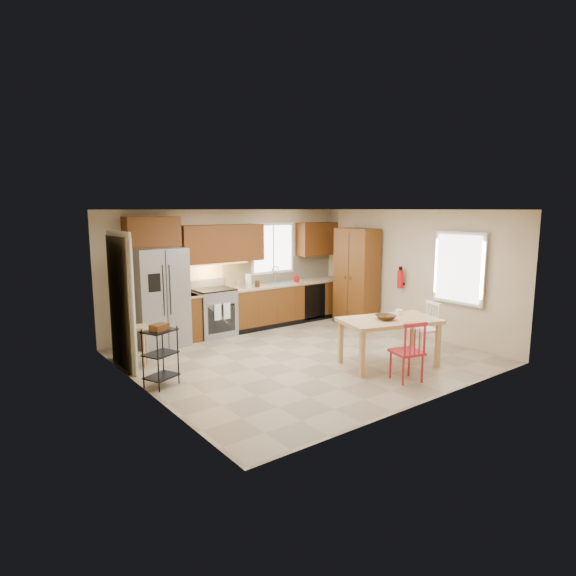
% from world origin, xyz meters
% --- Properties ---
extents(floor, '(5.50, 5.50, 0.00)m').
position_xyz_m(floor, '(0.00, 0.00, 0.00)').
color(floor, tan).
rests_on(floor, ground).
extents(ceiling, '(5.50, 5.00, 0.02)m').
position_xyz_m(ceiling, '(0.00, 0.00, 2.50)').
color(ceiling, silver).
rests_on(ceiling, ground).
extents(wall_back, '(5.50, 0.02, 2.50)m').
position_xyz_m(wall_back, '(0.00, 2.50, 1.25)').
color(wall_back, '#CCB793').
rests_on(wall_back, ground).
extents(wall_front, '(5.50, 0.02, 2.50)m').
position_xyz_m(wall_front, '(0.00, -2.50, 1.25)').
color(wall_front, '#CCB793').
rests_on(wall_front, ground).
extents(wall_left, '(0.02, 5.00, 2.50)m').
position_xyz_m(wall_left, '(-2.75, 0.00, 1.25)').
color(wall_left, '#CCB793').
rests_on(wall_left, ground).
extents(wall_right, '(0.02, 5.00, 2.50)m').
position_xyz_m(wall_right, '(2.75, 0.00, 1.25)').
color(wall_right, '#CCB793').
rests_on(wall_right, ground).
extents(refrigerator, '(0.92, 0.75, 1.82)m').
position_xyz_m(refrigerator, '(-1.70, 2.12, 0.91)').
color(refrigerator, gray).
rests_on(refrigerator, floor).
extents(range_stove, '(0.76, 0.63, 0.92)m').
position_xyz_m(range_stove, '(-0.55, 2.19, 0.46)').
color(range_stove, gray).
rests_on(range_stove, floor).
extents(base_cabinet_narrow, '(0.30, 0.60, 0.90)m').
position_xyz_m(base_cabinet_narrow, '(-1.10, 2.20, 0.45)').
color(base_cabinet_narrow, brown).
rests_on(base_cabinet_narrow, floor).
extents(base_cabinet_run, '(2.92, 0.60, 0.90)m').
position_xyz_m(base_cabinet_run, '(1.29, 2.20, 0.45)').
color(base_cabinet_run, brown).
rests_on(base_cabinet_run, floor).
extents(dishwasher, '(0.60, 0.02, 0.78)m').
position_xyz_m(dishwasher, '(1.85, 1.91, 0.45)').
color(dishwasher, black).
rests_on(dishwasher, floor).
extents(backsplash, '(2.92, 0.03, 0.55)m').
position_xyz_m(backsplash, '(1.29, 2.48, 1.18)').
color(backsplash, beige).
rests_on(backsplash, wall_back).
extents(upper_over_fridge, '(1.00, 0.35, 0.55)m').
position_xyz_m(upper_over_fridge, '(-1.70, 2.33, 2.10)').
color(upper_over_fridge, '#5F2F0F').
rests_on(upper_over_fridge, wall_back).
extents(upper_left_block, '(1.80, 0.35, 0.75)m').
position_xyz_m(upper_left_block, '(-0.25, 2.33, 1.83)').
color(upper_left_block, '#5F2F0F').
rests_on(upper_left_block, wall_back).
extents(upper_right_block, '(1.00, 0.35, 0.75)m').
position_xyz_m(upper_right_block, '(2.25, 2.33, 1.83)').
color(upper_right_block, '#5F2F0F').
rests_on(upper_right_block, wall_back).
extents(window_back, '(1.12, 0.04, 1.12)m').
position_xyz_m(window_back, '(1.10, 2.48, 1.65)').
color(window_back, white).
rests_on(window_back, wall_back).
extents(sink, '(0.62, 0.46, 0.16)m').
position_xyz_m(sink, '(1.10, 2.20, 0.86)').
color(sink, gray).
rests_on(sink, base_cabinet_run).
extents(undercab_glow, '(1.60, 0.30, 0.01)m').
position_xyz_m(undercab_glow, '(-0.55, 2.30, 1.43)').
color(undercab_glow, '#FFBF66').
rests_on(undercab_glow, wall_back).
extents(soap_bottle, '(0.09, 0.09, 0.19)m').
position_xyz_m(soap_bottle, '(1.48, 2.10, 1.00)').
color(soap_bottle, red).
rests_on(soap_bottle, base_cabinet_run).
extents(paper_towel, '(0.12, 0.12, 0.28)m').
position_xyz_m(paper_towel, '(0.25, 2.15, 1.04)').
color(paper_towel, white).
rests_on(paper_towel, base_cabinet_run).
extents(canister_steel, '(0.11, 0.11, 0.18)m').
position_xyz_m(canister_steel, '(0.05, 2.15, 0.99)').
color(canister_steel, gray).
rests_on(canister_steel, base_cabinet_run).
extents(canister_wood, '(0.10, 0.10, 0.14)m').
position_xyz_m(canister_wood, '(0.45, 2.12, 0.97)').
color(canister_wood, '#492C13').
rests_on(canister_wood, base_cabinet_run).
extents(pantry, '(0.50, 0.95, 2.10)m').
position_xyz_m(pantry, '(2.43, 1.20, 1.05)').
color(pantry, brown).
rests_on(pantry, floor).
extents(fire_extinguisher, '(0.12, 0.12, 0.36)m').
position_xyz_m(fire_extinguisher, '(2.63, 0.15, 1.10)').
color(fire_extinguisher, red).
rests_on(fire_extinguisher, wall_right).
extents(window_right, '(0.04, 1.02, 1.32)m').
position_xyz_m(window_right, '(2.68, -1.15, 1.45)').
color(window_right, white).
rests_on(window_right, wall_right).
extents(doorway, '(0.04, 0.95, 2.10)m').
position_xyz_m(doorway, '(-2.67, 1.30, 1.05)').
color(doorway, '#8C7A59').
rests_on(doorway, wall_left).
extents(dining_table, '(1.72, 1.26, 0.75)m').
position_xyz_m(dining_table, '(0.83, -1.16, 0.38)').
color(dining_table, tan).
rests_on(dining_table, floor).
extents(chair_red, '(0.52, 0.52, 0.91)m').
position_xyz_m(chair_red, '(0.48, -1.81, 0.45)').
color(chair_red, '#AB1A24').
rests_on(chair_red, floor).
extents(chair_white, '(0.52, 0.52, 0.91)m').
position_xyz_m(chair_white, '(1.78, -1.11, 0.45)').
color(chair_white, white).
rests_on(chair_white, floor).
extents(table_bowl, '(0.39, 0.39, 0.08)m').
position_xyz_m(table_bowl, '(0.73, -1.16, 0.76)').
color(table_bowl, '#492C13').
rests_on(table_bowl, dining_table).
extents(table_jar, '(0.14, 0.14, 0.13)m').
position_xyz_m(table_jar, '(1.17, -1.06, 0.79)').
color(table_jar, white).
rests_on(table_jar, dining_table).
extents(bar_stool, '(0.41, 0.41, 0.66)m').
position_xyz_m(bar_stool, '(-2.42, 1.21, 0.33)').
color(bar_stool, tan).
rests_on(bar_stool, floor).
extents(utility_cart, '(0.53, 0.48, 0.86)m').
position_xyz_m(utility_cart, '(-2.50, 0.15, 0.43)').
color(utility_cart, black).
rests_on(utility_cart, floor).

